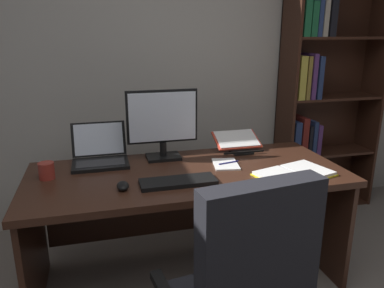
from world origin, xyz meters
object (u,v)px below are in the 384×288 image
object	(u,v)px
monitor	(163,125)
laptop	(100,155)
pen	(229,163)
coffee_mug	(47,171)
bookshelf	(318,98)
keyboard	(178,182)
desk	(185,195)
reading_stand_with_book	(237,141)
notepad	(226,164)
computer_mouse	(123,186)
open_binder	(294,174)

from	to	relation	value
monitor	laptop	bearing A→B (deg)	179.00
pen	coffee_mug	bearing A→B (deg)	177.88
bookshelf	keyboard	distance (m)	1.76
desk	reading_stand_with_book	distance (m)	0.57
keyboard	pen	distance (m)	0.44
desk	monitor	bearing A→B (deg)	116.47
keyboard	notepad	world-z (taller)	keyboard
keyboard	computer_mouse	bearing A→B (deg)	180.00
reading_stand_with_book	open_binder	world-z (taller)	reading_stand_with_book
laptop	reading_stand_with_book	bearing A→B (deg)	2.87
computer_mouse	coffee_mug	xyz separation A→B (m)	(-0.41, 0.26, 0.03)
bookshelf	open_binder	size ratio (longest dim) A/B	4.09
bookshelf	keyboard	size ratio (longest dim) A/B	4.78
laptop	pen	xyz separation A→B (m)	(0.78, -0.24, -0.04)
coffee_mug	pen	bearing A→B (deg)	-2.12
keyboard	open_binder	bearing A→B (deg)	-4.19
computer_mouse	open_binder	distance (m)	0.98
coffee_mug	keyboard	bearing A→B (deg)	-20.38
open_binder	pen	size ratio (longest dim) A/B	3.51
notepad	pen	distance (m)	0.02
coffee_mug	computer_mouse	bearing A→B (deg)	-32.89
keyboard	notepad	xyz separation A→B (m)	(0.36, 0.22, -0.01)
laptop	keyboard	xyz separation A→B (m)	(0.41, -0.46, -0.04)
bookshelf	open_binder	distance (m)	1.30
bookshelf	keyboard	xyz separation A→B (m)	(-1.46, -0.96, -0.24)
reading_stand_with_book	notepad	world-z (taller)	reading_stand_with_book
laptop	notepad	bearing A→B (deg)	-17.35
reading_stand_with_book	open_binder	xyz separation A→B (m)	(0.14, -0.56, -0.05)
reading_stand_with_book	pen	bearing A→B (deg)	-120.45
laptop	computer_mouse	world-z (taller)	laptop
computer_mouse	reading_stand_with_book	size ratio (longest dim) A/B	0.33
pen	bookshelf	bearing A→B (deg)	34.37
bookshelf	laptop	bearing A→B (deg)	-164.91
notepad	reading_stand_with_book	bearing A→B (deg)	56.66
pen	open_binder	bearing A→B (deg)	-41.60
monitor	open_binder	world-z (taller)	monitor
reading_stand_with_book	pen	xyz separation A→B (m)	(-0.17, -0.29, -0.05)
pen	coffee_mug	distance (m)	1.08
bookshelf	keyboard	world-z (taller)	bookshelf
reading_stand_with_book	bookshelf	bearing A→B (deg)	26.44
pen	monitor	bearing A→B (deg)	148.44
laptop	notepad	world-z (taller)	laptop
keyboard	reading_stand_with_book	size ratio (longest dim) A/B	1.32
desk	laptop	size ratio (longest dim) A/B	5.47
laptop	bookshelf	bearing A→B (deg)	15.09
bookshelf	monitor	xyz separation A→B (m)	(-1.46, -0.51, -0.03)
notepad	keyboard	bearing A→B (deg)	-148.01
bookshelf	pen	distance (m)	1.33
keyboard	notepad	size ratio (longest dim) A/B	2.00
desk	bookshelf	bearing A→B (deg)	27.38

